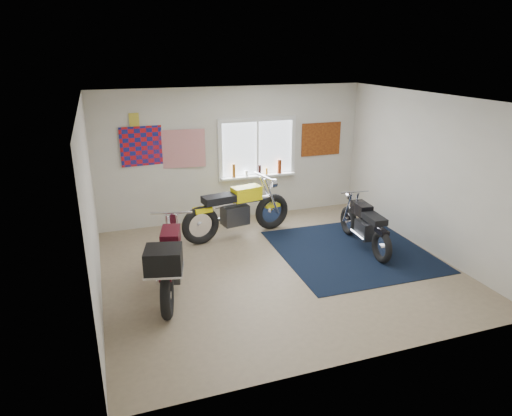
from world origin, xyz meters
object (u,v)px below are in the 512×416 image
object	(u,v)px
navy_rug	(351,251)
maroon_tourer	(169,262)
yellow_triumph	(237,211)
black_chrome_bike	(365,226)

from	to	relation	value
navy_rug	maroon_tourer	bearing A→B (deg)	-170.98
maroon_tourer	navy_rug	bearing A→B (deg)	-67.33
yellow_triumph	black_chrome_bike	distance (m)	2.35
yellow_triumph	maroon_tourer	size ratio (longest dim) A/B	1.07
navy_rug	yellow_triumph	bearing A→B (deg)	142.04
yellow_triumph	black_chrome_bike	world-z (taller)	yellow_triumph
yellow_triumph	black_chrome_bike	xyz separation A→B (m)	(1.99, -1.25, -0.09)
navy_rug	black_chrome_bike	distance (m)	0.50
yellow_triumph	maroon_tourer	world-z (taller)	yellow_triumph
black_chrome_bike	maroon_tourer	size ratio (longest dim) A/B	0.87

